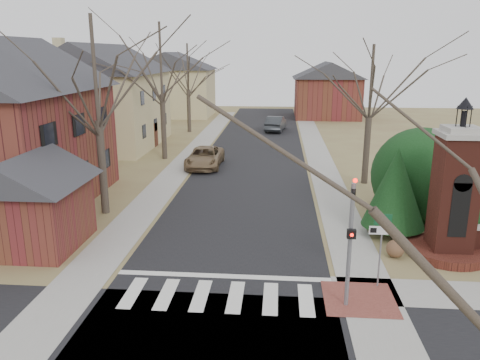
# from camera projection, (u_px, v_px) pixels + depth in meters

# --- Properties ---
(ground) EXTENTS (120.00, 120.00, 0.00)m
(ground) POSITION_uv_depth(u_px,v_px,m) (215.00, 309.00, 15.29)
(ground) COLOR brown
(ground) RESTS_ON ground
(main_street) EXTENTS (8.00, 70.00, 0.01)m
(main_street) POSITION_uv_depth(u_px,v_px,m) (253.00, 160.00, 36.44)
(main_street) COLOR black
(main_street) RESTS_ON ground
(crosswalk_zone) EXTENTS (8.00, 2.20, 0.02)m
(crosswalk_zone) POSITION_uv_depth(u_px,v_px,m) (218.00, 296.00, 16.06)
(crosswalk_zone) COLOR silver
(crosswalk_zone) RESTS_ON ground
(stop_bar) EXTENTS (8.00, 0.35, 0.02)m
(stop_bar) POSITION_uv_depth(u_px,v_px,m) (223.00, 276.00, 17.50)
(stop_bar) COLOR silver
(stop_bar) RESTS_ON ground
(sidewalk_right_main) EXTENTS (2.00, 60.00, 0.02)m
(sidewalk_right_main) POSITION_uv_depth(u_px,v_px,m) (320.00, 161.00, 36.02)
(sidewalk_right_main) COLOR gray
(sidewalk_right_main) RESTS_ON ground
(sidewalk_left) EXTENTS (2.00, 60.00, 0.02)m
(sidewalk_left) POSITION_uv_depth(u_px,v_px,m) (187.00, 159.00, 36.86)
(sidewalk_left) COLOR gray
(sidewalk_left) RESTS_ON ground
(curb_apron) EXTENTS (2.40, 2.40, 0.02)m
(curb_apron) POSITION_uv_depth(u_px,v_px,m) (359.00, 299.00, 15.86)
(curb_apron) COLOR brown
(curb_apron) RESTS_ON ground
(traffic_signal_pole) EXTENTS (0.28, 0.41, 4.50)m
(traffic_signal_pole) POSITION_uv_depth(u_px,v_px,m) (351.00, 233.00, 14.81)
(traffic_signal_pole) COLOR slate
(traffic_signal_pole) RESTS_ON ground
(sign_post) EXTENTS (0.90, 0.07, 2.75)m
(sign_post) POSITION_uv_depth(u_px,v_px,m) (381.00, 236.00, 16.24)
(sign_post) COLOR slate
(sign_post) RESTS_ON ground
(brick_gate_monument) EXTENTS (3.20, 3.20, 6.47)m
(brick_gate_monument) POSITION_uv_depth(u_px,v_px,m) (453.00, 205.00, 18.79)
(brick_gate_monument) COLOR #542118
(brick_gate_monument) RESTS_ON ground
(house_stucco_left) EXTENTS (9.80, 12.80, 9.28)m
(house_stucco_left) POSITION_uv_depth(u_px,v_px,m) (104.00, 94.00, 41.12)
(house_stucco_left) COLOR tan
(house_stucco_left) RESTS_ON ground
(garage_left) EXTENTS (4.80, 4.80, 4.29)m
(garage_left) POSITION_uv_depth(u_px,v_px,m) (29.00, 196.00, 19.70)
(garage_left) COLOR maroon
(garage_left) RESTS_ON ground
(house_distant_left) EXTENTS (10.80, 8.80, 8.53)m
(house_distant_left) POSITION_uv_depth(u_px,v_px,m) (173.00, 83.00, 61.28)
(house_distant_left) COLOR tan
(house_distant_left) RESTS_ON ground
(house_distant_right) EXTENTS (8.80, 8.80, 7.30)m
(house_distant_right) POSITION_uv_depth(u_px,v_px,m) (327.00, 89.00, 59.83)
(house_distant_right) COLOR maroon
(house_distant_right) RESTS_ON ground
(evergreen_near) EXTENTS (2.80, 2.80, 4.10)m
(evergreen_near) POSITION_uv_depth(u_px,v_px,m) (396.00, 187.00, 20.83)
(evergreen_near) COLOR #473D33
(evergreen_near) RESTS_ON ground
(evergreen_mid) EXTENTS (3.40, 3.40, 4.70)m
(evergreen_mid) POSITION_uv_depth(u_px,v_px,m) (463.00, 176.00, 21.64)
(evergreen_mid) COLOR #473D33
(evergreen_mid) RESTS_ON ground
(evergreen_mass) EXTENTS (4.80, 4.80, 4.80)m
(evergreen_mass) POSITION_uv_depth(u_px,v_px,m) (421.00, 172.00, 23.06)
(evergreen_mass) COLOR black
(evergreen_mass) RESTS_ON ground
(bare_tree_0) EXTENTS (8.05, 8.05, 11.15)m
(bare_tree_0) POSITION_uv_depth(u_px,v_px,m) (94.00, 61.00, 22.48)
(bare_tree_0) COLOR #473D33
(bare_tree_0) RESTS_ON ground
(bare_tree_1) EXTENTS (8.40, 8.40, 11.64)m
(bare_tree_1) POSITION_uv_depth(u_px,v_px,m) (160.00, 54.00, 34.89)
(bare_tree_1) COLOR #473D33
(bare_tree_1) RESTS_ON ground
(bare_tree_2) EXTENTS (7.35, 7.35, 10.19)m
(bare_tree_2) POSITION_uv_depth(u_px,v_px,m) (188.00, 64.00, 47.70)
(bare_tree_2) COLOR #473D33
(bare_tree_2) RESTS_ON ground
(bare_tree_3) EXTENTS (7.00, 7.00, 9.70)m
(bare_tree_3) POSITION_uv_depth(u_px,v_px,m) (372.00, 77.00, 28.31)
(bare_tree_3) COLOR #473D33
(bare_tree_3) RESTS_ON ground
(pickup_truck) EXTENTS (2.41, 5.17, 1.43)m
(pickup_truck) POSITION_uv_depth(u_px,v_px,m) (205.00, 157.00, 34.13)
(pickup_truck) COLOR brown
(pickup_truck) RESTS_ON ground
(distant_car) EXTENTS (2.36, 5.04, 1.60)m
(distant_car) POSITION_uv_depth(u_px,v_px,m) (276.00, 124.00, 49.85)
(distant_car) COLOR #2F3236
(distant_car) RESTS_ON ground
(dry_shrub_left) EXTENTS (0.74, 0.74, 0.74)m
(dry_shrub_left) POSITION_uv_depth(u_px,v_px,m) (395.00, 249.00, 19.07)
(dry_shrub_left) COLOR brown
(dry_shrub_left) RESTS_ON ground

